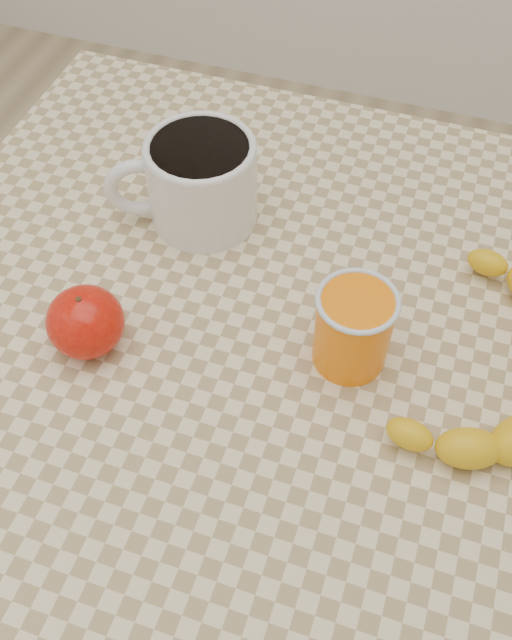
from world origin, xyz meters
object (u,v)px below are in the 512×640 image
(coffee_mug, at_px, (199,179))
(banana, at_px, (499,363))
(table, at_px, (256,378))
(orange_juice_glass, at_px, (353,328))
(apple, at_px, (86,322))

(coffee_mug, relative_size, banana, 0.50)
(table, relative_size, coffee_mug, 4.42)
(banana, bearing_deg, orange_juice_glass, -151.84)
(apple, bearing_deg, banana, 12.68)
(orange_juice_glass, xyz_separation_m, banana, (0.14, 0.02, -0.02))
(apple, xyz_separation_m, banana, (0.38, 0.09, -0.01))
(orange_juice_glass, distance_m, apple, 0.26)
(orange_juice_glass, height_order, apple, orange_juice_glass)
(orange_juice_glass, bearing_deg, apple, -165.05)
(table, relative_size, apple, 8.10)
(table, relative_size, orange_juice_glass, 8.93)
(table, height_order, apple, apple)
(coffee_mug, height_order, orange_juice_glass, coffee_mug)
(table, bearing_deg, banana, 5.25)
(table, bearing_deg, orange_juice_glass, 0.51)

